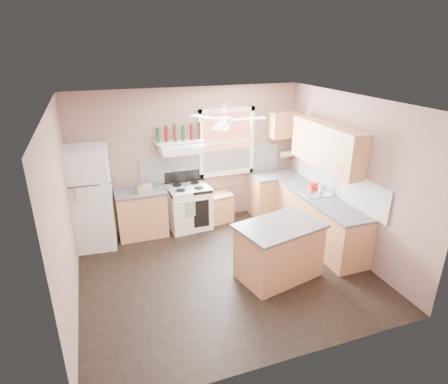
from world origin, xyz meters
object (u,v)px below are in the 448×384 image
object	(u,v)px
toaster	(143,188)
island	(279,252)
refrigerator	(89,198)
stove	(189,207)
cart	(219,209)

from	to	relation	value
toaster	island	world-z (taller)	toaster
toaster	island	size ratio (longest dim) A/B	0.23
refrigerator	stove	distance (m)	1.87
cart	stove	bearing A→B (deg)	174.97
toaster	stove	xyz separation A→B (m)	(0.86, 0.10, -0.56)
toaster	island	distance (m)	2.72
stove	island	xyz separation A→B (m)	(0.89, -2.11, 0.00)
refrigerator	cart	size ratio (longest dim) A/B	3.38
refrigerator	stove	bearing A→B (deg)	7.55
refrigerator	toaster	distance (m)	0.95
stove	island	bearing A→B (deg)	-71.72
refrigerator	island	size ratio (longest dim) A/B	1.51
refrigerator	island	bearing A→B (deg)	-31.77
refrigerator	stove	world-z (taller)	refrigerator
refrigerator	island	distance (m)	3.41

